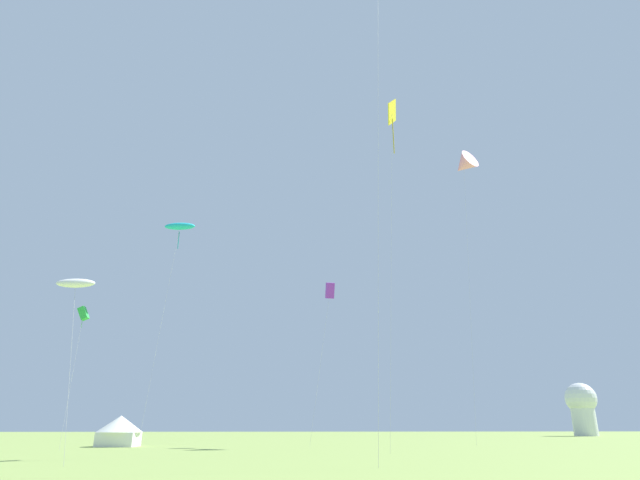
% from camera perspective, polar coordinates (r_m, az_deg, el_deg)
% --- Properties ---
extents(kite_white_parafoil, '(3.14, 2.93, 11.10)m').
position_cam_1_polar(kite_white_parafoil, '(37.16, -25.05, -4.29)').
color(kite_white_parafoil, white).
rests_on(kite_white_parafoil, ground).
extents(kite_green_box, '(1.15, 2.38, 13.16)m').
position_cam_1_polar(kite_green_box, '(56.75, -24.36, -7.33)').
color(kite_green_box, green).
rests_on(kite_green_box, ground).
extents(kite_pink_delta, '(4.31, 4.41, 37.09)m').
position_cam_1_polar(kite_pink_delta, '(73.96, 15.39, 7.89)').
color(kite_pink_delta, pink).
rests_on(kite_pink_delta, ground).
extents(kite_cyan_parafoil, '(3.55, 2.05, 23.45)m').
position_cam_1_polar(kite_cyan_parafoil, '(60.17, -15.01, 1.43)').
color(kite_cyan_parafoil, '#1EB7CC').
rests_on(kite_cyan_parafoil, ground).
extents(kite_yellow_diamond, '(2.47, 2.83, 33.11)m').
position_cam_1_polar(kite_yellow_diamond, '(54.06, 7.85, 13.22)').
color(kite_yellow_diamond, yellow).
rests_on(kite_yellow_diamond, ground).
extents(kite_purple_box, '(2.89, 2.65, 17.92)m').
position_cam_1_polar(kite_purple_box, '(61.29, 1.09, -5.54)').
color(kite_purple_box, purple).
rests_on(kite_purple_box, ground).
extents(festival_tent_left, '(4.74, 4.74, 3.08)m').
position_cam_1_polar(festival_tent_left, '(62.22, -20.95, -18.68)').
color(festival_tent_left, white).
rests_on(festival_tent_left, ground).
extents(observatory_dome, '(6.40, 6.40, 10.80)m').
position_cam_1_polar(observatory_dome, '(129.84, 26.61, -15.85)').
color(observatory_dome, white).
rests_on(observatory_dome, ground).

